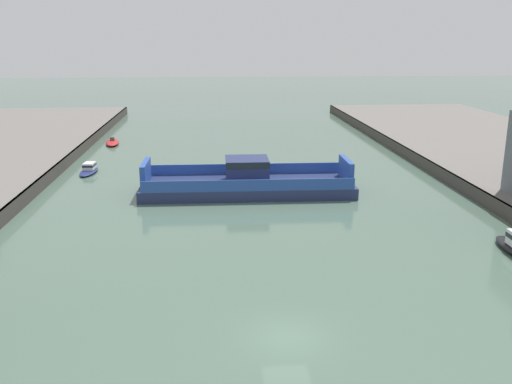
{
  "coord_description": "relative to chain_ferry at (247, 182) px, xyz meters",
  "views": [
    {
      "loc": [
        -3.65,
        -25.64,
        14.96
      ],
      "look_at": [
        0.0,
        21.04,
        2.0
      ],
      "focal_mm": 39.2,
      "sensor_mm": 36.0,
      "label": 1
    }
  ],
  "objects": [
    {
      "name": "moored_boat_near_right",
      "position": [
        -17.91,
        27.94,
        -0.79
      ],
      "size": [
        2.54,
        5.91,
        1.03
      ],
      "color": "red",
      "rests_on": "ground"
    },
    {
      "name": "chain_ferry",
      "position": [
        0.0,
        0.0,
        0.0
      ],
      "size": [
        20.96,
        7.21,
        3.51
      ],
      "color": "navy",
      "rests_on": "ground"
    },
    {
      "name": "moored_boat_mid_left",
      "position": [
        -17.54,
        9.98,
        -0.65
      ],
      "size": [
        1.96,
        5.0,
        1.13
      ],
      "color": "navy",
      "rests_on": "ground"
    },
    {
      "name": "ground_plane",
      "position": [
        0.35,
        -28.06,
        -1.07
      ],
      "size": [
        400.0,
        400.0,
        0.0
      ],
      "primitive_type": "plane",
      "color": "#4C6656"
    }
  ]
}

